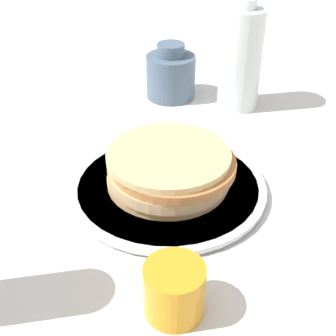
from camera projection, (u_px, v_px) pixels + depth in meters
name	position (u px, v px, depth m)	size (l,w,h in m)	color
ground_plane	(178.00, 201.00, 0.67)	(4.00, 4.00, 0.00)	silver
plate	(168.00, 187.00, 0.69)	(0.29, 0.29, 0.01)	silver
pancake_stack	(170.00, 169.00, 0.67)	(0.18, 0.19, 0.05)	tan
juice_glass	(174.00, 290.00, 0.49)	(0.07, 0.07, 0.06)	orange
cream_jug	(171.00, 74.00, 0.93)	(0.10, 0.10, 0.11)	#4C6075
water_bottle_mid	(241.00, 59.00, 0.87)	(0.08, 0.08, 0.21)	silver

